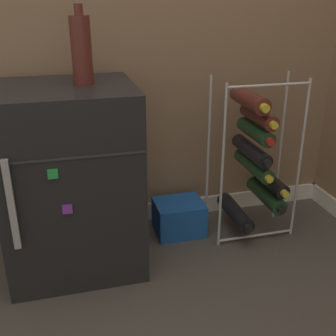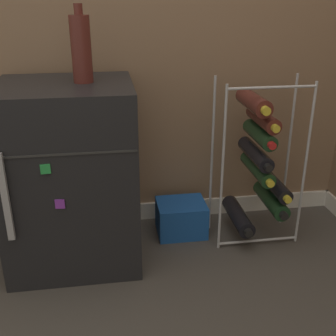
# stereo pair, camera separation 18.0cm
# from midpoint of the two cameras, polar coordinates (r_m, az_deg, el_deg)

# --- Properties ---
(ground_plane) EXTENTS (14.00, 14.00, 0.00)m
(ground_plane) POSITION_cam_midpoint_polar(r_m,az_deg,el_deg) (1.79, 3.59, -15.95)
(ground_plane) COLOR #423D38
(mini_fridge) EXTENTS (0.55, 0.51, 0.78)m
(mini_fridge) POSITION_cam_midpoint_polar(r_m,az_deg,el_deg) (1.82, -15.72, -1.59)
(mini_fridge) COLOR black
(mini_fridge) RESTS_ON ground_plane
(wine_rack) EXTENTS (0.40, 0.33, 0.77)m
(wine_rack) POSITION_cam_midpoint_polar(r_m,az_deg,el_deg) (2.01, 9.15, 0.96)
(wine_rack) COLOR #B2B2B7
(wine_rack) RESTS_ON ground_plane
(soda_box) EXTENTS (0.24, 0.19, 0.16)m
(soda_box) POSITION_cam_midpoint_polar(r_m,az_deg,el_deg) (2.10, -0.97, -6.72)
(soda_box) COLOR #194C9E
(soda_box) RESTS_ON ground_plane
(fridge_top_bottle) EXTENTS (0.08, 0.08, 0.29)m
(fridge_top_bottle) POSITION_cam_midpoint_polar(r_m,az_deg,el_deg) (1.69, -14.76, 15.23)
(fridge_top_bottle) COLOR #56231E
(fridge_top_bottle) RESTS_ON mini_fridge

